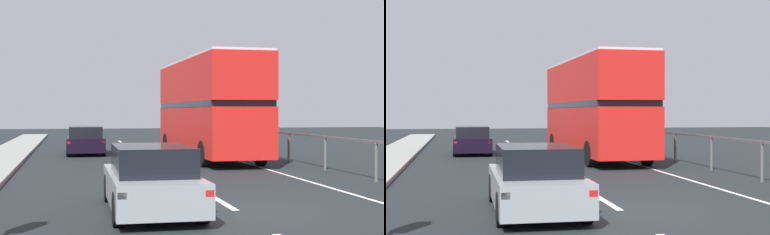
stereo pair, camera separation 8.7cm
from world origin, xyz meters
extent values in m
cube|color=black|center=(0.00, 0.00, -0.05)|extent=(75.58, 120.00, 0.10)
cube|color=silver|center=(0.00, 0.99, 0.00)|extent=(0.16, 2.20, 0.01)
cube|color=silver|center=(0.00, 5.62, 0.00)|extent=(0.16, 2.20, 0.01)
cube|color=silver|center=(0.00, 10.24, 0.00)|extent=(0.16, 2.20, 0.01)
cube|color=silver|center=(0.00, 14.87, 0.00)|extent=(0.16, 2.20, 0.01)
cube|color=silver|center=(0.00, 19.50, 0.00)|extent=(0.16, 2.20, 0.01)
cube|color=silver|center=(0.00, 24.13, 0.00)|extent=(0.16, 2.20, 0.01)
cube|color=silver|center=(0.00, 28.76, 0.00)|extent=(0.16, 2.20, 0.01)
cube|color=silver|center=(3.59, 9.00, 0.00)|extent=(0.12, 46.00, 0.01)
cube|color=#555554|center=(5.48, 9.00, 1.20)|extent=(0.08, 42.00, 0.08)
cylinder|color=#555554|center=(5.48, 3.75, 0.60)|extent=(0.10, 0.10, 1.20)
cylinder|color=#555554|center=(5.48, 7.25, 0.60)|extent=(0.10, 0.10, 1.20)
cylinder|color=#555554|center=(5.48, 10.75, 0.60)|extent=(0.10, 0.10, 1.20)
cylinder|color=#555554|center=(5.48, 14.25, 0.60)|extent=(0.10, 0.10, 1.20)
cylinder|color=#555554|center=(5.48, 17.75, 0.60)|extent=(0.10, 0.10, 1.20)
cylinder|color=#555554|center=(5.48, 21.25, 0.60)|extent=(0.10, 0.10, 1.20)
cylinder|color=#555554|center=(5.48, 24.75, 0.60)|extent=(0.10, 0.10, 1.20)
cylinder|color=#555554|center=(5.48, 28.25, 0.60)|extent=(0.10, 0.10, 1.20)
cube|color=red|center=(2.59, 13.03, 1.32)|extent=(2.71, 10.46, 1.94)
cube|color=black|center=(2.59, 13.03, 2.41)|extent=(2.72, 10.05, 0.24)
cube|color=red|center=(2.59, 13.03, 3.42)|extent=(2.71, 10.46, 1.79)
cube|color=silver|center=(2.59, 13.03, 4.37)|extent=(2.65, 10.25, 0.10)
cube|color=black|center=(2.48, 18.22, 1.42)|extent=(2.24, 0.09, 1.36)
cube|color=yellow|center=(2.48, 18.22, 3.87)|extent=(1.49, 0.07, 0.28)
cylinder|color=black|center=(1.36, 16.81, 0.50)|extent=(0.30, 1.01, 1.00)
cylinder|color=black|center=(3.65, 16.86, 0.50)|extent=(0.30, 1.01, 1.00)
cylinder|color=black|center=(1.52, 9.40, 0.50)|extent=(0.30, 1.01, 1.00)
cylinder|color=black|center=(3.81, 9.45, 0.50)|extent=(0.30, 1.01, 1.00)
cube|color=#8F949A|center=(-1.79, 0.17, 0.50)|extent=(1.79, 4.42, 0.64)
cube|color=black|center=(-1.80, -0.05, 1.11)|extent=(1.56, 2.44, 0.58)
cube|color=red|center=(-2.59, -2.00, 0.66)|extent=(0.16, 0.06, 0.12)
cube|color=red|center=(-1.04, -2.01, 0.66)|extent=(0.16, 0.06, 0.12)
cylinder|color=black|center=(-2.57, 1.68, 0.32)|extent=(0.21, 0.64, 0.64)
cylinder|color=black|center=(-0.99, 1.67, 0.32)|extent=(0.21, 0.64, 0.64)
cylinder|color=black|center=(-2.60, -1.33, 0.32)|extent=(0.21, 0.64, 0.64)
cylinder|color=black|center=(-1.02, -1.34, 0.32)|extent=(0.21, 0.64, 0.64)
cube|color=black|center=(-2.70, 17.04, 0.52)|extent=(1.81, 4.18, 0.67)
cube|color=black|center=(-2.71, 16.83, 1.11)|extent=(1.58, 2.30, 0.52)
cube|color=red|center=(-3.51, 14.99, 0.69)|extent=(0.16, 0.06, 0.12)
cube|color=red|center=(-1.93, 14.98, 0.69)|extent=(0.16, 0.06, 0.12)
cylinder|color=black|center=(-3.51, 18.43, 0.32)|extent=(0.20, 0.64, 0.64)
cylinder|color=black|center=(-1.89, 18.42, 0.32)|extent=(0.20, 0.64, 0.64)
cylinder|color=black|center=(-3.52, 15.66, 0.32)|extent=(0.20, 0.64, 0.64)
cylinder|color=black|center=(-1.90, 15.65, 0.32)|extent=(0.20, 0.64, 0.64)
camera|label=1|loc=(-3.46, -11.90, 2.11)|focal=53.96mm
camera|label=2|loc=(-3.38, -11.91, 2.11)|focal=53.96mm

